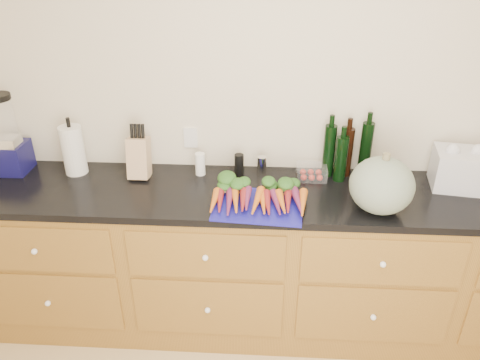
# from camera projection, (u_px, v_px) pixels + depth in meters

# --- Properties ---
(wall_back) EXTENTS (4.10, 0.05, 2.60)m
(wall_back) POSITION_uv_depth(u_px,v_px,m) (294.00, 109.00, 2.66)
(wall_back) COLOR beige
(wall_back) RESTS_ON ground
(cabinets) EXTENTS (3.60, 0.64, 0.90)m
(cabinets) POSITION_uv_depth(u_px,v_px,m) (289.00, 264.00, 2.78)
(cabinets) COLOR brown
(cabinets) RESTS_ON ground
(countertop) EXTENTS (3.64, 0.62, 0.04)m
(countertop) POSITION_uv_depth(u_px,v_px,m) (293.00, 195.00, 2.56)
(countertop) COLOR black
(countertop) RESTS_ON cabinets
(cutting_board) EXTENTS (0.48, 0.37, 0.01)m
(cutting_board) POSITION_uv_depth(u_px,v_px,m) (258.00, 205.00, 2.42)
(cutting_board) COLOR #17158E
(cutting_board) RESTS_ON countertop
(carrots) EXTENTS (0.50, 0.34, 0.07)m
(carrots) POSITION_uv_depth(u_px,v_px,m) (259.00, 196.00, 2.44)
(carrots) COLOR orange
(carrots) RESTS_ON cutting_board
(squash) EXTENTS (0.32, 0.32, 0.29)m
(squash) POSITION_uv_depth(u_px,v_px,m) (382.00, 185.00, 2.32)
(squash) COLOR slate
(squash) RESTS_ON countertop
(blender_appliance) EXTENTS (0.19, 0.19, 0.47)m
(blender_appliance) POSITION_uv_depth(u_px,v_px,m) (7.00, 139.00, 2.68)
(blender_appliance) COLOR #100F46
(blender_appliance) RESTS_ON countertop
(paper_towel) EXTENTS (0.13, 0.13, 0.29)m
(paper_towel) POSITION_uv_depth(u_px,v_px,m) (73.00, 150.00, 2.69)
(paper_towel) COLOR white
(paper_towel) RESTS_ON countertop
(knife_block) EXTENTS (0.12, 0.12, 0.23)m
(knife_block) POSITION_uv_depth(u_px,v_px,m) (139.00, 158.00, 2.66)
(knife_block) COLOR tan
(knife_block) RESTS_ON countertop
(grinder_salt) EXTENTS (0.06, 0.06, 0.13)m
(grinder_salt) POSITION_uv_depth(u_px,v_px,m) (200.00, 164.00, 2.70)
(grinder_salt) COLOR white
(grinder_salt) RESTS_ON countertop
(grinder_pepper) EXTENTS (0.05, 0.05, 0.13)m
(grinder_pepper) POSITION_uv_depth(u_px,v_px,m) (239.00, 165.00, 2.69)
(grinder_pepper) COLOR black
(grinder_pepper) RESTS_ON countertop
(canister_chrome) EXTENTS (0.05, 0.05, 0.12)m
(canister_chrome) POSITION_uv_depth(u_px,v_px,m) (262.00, 166.00, 2.69)
(canister_chrome) COLOR silver
(canister_chrome) RESTS_ON countertop
(tomato_box) EXTENTS (0.17, 0.14, 0.08)m
(tomato_box) POSITION_uv_depth(u_px,v_px,m) (311.00, 172.00, 2.68)
(tomato_box) COLOR white
(tomato_box) RESTS_ON countertop
(bottles) EXTENTS (0.27, 0.14, 0.33)m
(bottles) POSITION_uv_depth(u_px,v_px,m) (346.00, 153.00, 2.65)
(bottles) COLOR black
(bottles) RESTS_ON countertop
(grocery_bag) EXTENTS (0.32, 0.27, 0.21)m
(grocery_bag) POSITION_uv_depth(u_px,v_px,m) (461.00, 169.00, 2.56)
(grocery_bag) COLOR white
(grocery_bag) RESTS_ON countertop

